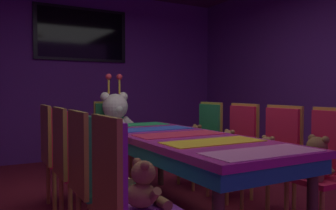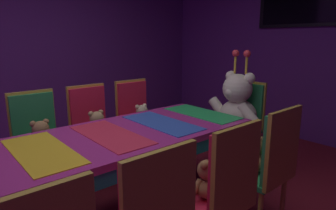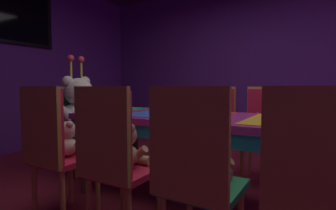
{
  "view_description": "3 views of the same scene",
  "coord_description": "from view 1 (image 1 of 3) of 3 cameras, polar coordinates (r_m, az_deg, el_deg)",
  "views": [
    {
      "loc": [
        -1.52,
        -2.55,
        1.11
      ],
      "look_at": [
        0.07,
        0.33,
        0.98
      ],
      "focal_mm": 36.92,
      "sensor_mm": 36.0,
      "label": 1
    },
    {
      "loc": [
        1.86,
        -1.03,
        1.44
      ],
      "look_at": [
        0.24,
        0.36,
        0.96
      ],
      "focal_mm": 31.05,
      "sensor_mm": 36.0,
      "label": 2
    },
    {
      "loc": [
        -2.02,
        -0.82,
        0.98
      ],
      "look_at": [
        0.06,
        0.42,
        0.81
      ],
      "focal_mm": 27.85,
      "sensor_mm": 36.0,
      "label": 3
    }
  ],
  "objects": [
    {
      "name": "chair_right_3",
      "position": [
        4.16,
        6.27,
        -4.91
      ],
      "size": [
        0.42,
        0.41,
        0.98
      ],
      "rotation": [
        0.0,
        0.0,
        3.14
      ],
      "color": "#268C4C",
      "rests_on": "ground_plane"
    },
    {
      "name": "chair_left_0",
      "position": [
        1.93,
        -7.92,
        -13.33
      ],
      "size": [
        0.42,
        0.41,
        0.98
      ],
      "color": "purple",
      "rests_on": "ground_plane"
    },
    {
      "name": "teddy_left_2",
      "position": [
        2.97,
        -13.2,
        -8.1
      ],
      "size": [
        0.24,
        0.31,
        0.29
      ],
      "color": "tan",
      "rests_on": "chair_left_2"
    },
    {
      "name": "chair_left_1",
      "position": [
        2.42,
        -12.81,
        -10.16
      ],
      "size": [
        0.42,
        0.41,
        0.98
      ],
      "color": "#268C4C",
      "rests_on": "ground_plane"
    },
    {
      "name": "teddy_right_0",
      "position": [
        2.9,
        23.29,
        -8.25
      ],
      "size": [
        0.26,
        0.34,
        0.32
      ],
      "rotation": [
        0.0,
        0.0,
        3.14
      ],
      "color": "brown",
      "rests_on": "chair_right_0"
    },
    {
      "name": "king_teddy_bear",
      "position": [
        4.4,
        -8.65,
        -2.67
      ],
      "size": [
        0.68,
        0.53,
        0.88
      ],
      "rotation": [
        0.0,
        0.0,
        -1.57
      ],
      "color": "silver",
      "rests_on": "throne_chair"
    },
    {
      "name": "teddy_right_2",
      "position": [
        3.65,
        9.91,
        -6.35
      ],
      "size": [
        0.21,
        0.28,
        0.26
      ],
      "rotation": [
        0.0,
        0.0,
        3.14
      ],
      "color": "olive",
      "rests_on": "chair_right_2"
    },
    {
      "name": "wall_back",
      "position": [
        5.96,
        -14.22,
        4.93
      ],
      "size": [
        5.2,
        0.12,
        2.8
      ],
      "primitive_type": "cube",
      "color": "#59267F",
      "rests_on": "ground_plane"
    },
    {
      "name": "teddy_right_3",
      "position": [
        4.08,
        4.63,
        -5.36
      ],
      "size": [
        0.22,
        0.28,
        0.27
      ],
      "rotation": [
        0.0,
        0.0,
        3.14
      ],
      "color": "brown",
      "rests_on": "chair_right_3"
    },
    {
      "name": "teddy_left_1",
      "position": [
        2.46,
        -9.52,
        -10.19
      ],
      "size": [
        0.24,
        0.31,
        0.29
      ],
      "color": "#9E7247",
      "rests_on": "chair_left_1"
    },
    {
      "name": "banquet_table",
      "position": [
        3.01,
        1.79,
        -6.54
      ],
      "size": [
        0.9,
        2.36,
        0.75
      ],
      "color": "#B22D8C",
      "rests_on": "ground_plane"
    },
    {
      "name": "chair_right_1",
      "position": [
        3.34,
        17.71,
        -6.76
      ],
      "size": [
        0.42,
        0.41,
        0.98
      ],
      "rotation": [
        0.0,
        0.0,
        3.14
      ],
      "color": "red",
      "rests_on": "ground_plane"
    },
    {
      "name": "teddy_right_1",
      "position": [
        3.24,
        15.97,
        -7.5
      ],
      "size": [
        0.21,
        0.27,
        0.26
      ],
      "rotation": [
        0.0,
        0.0,
        3.14
      ],
      "color": "olive",
      "rests_on": "chair_right_1"
    },
    {
      "name": "chair_left_3",
      "position": [
        3.47,
        -18.22,
        -6.42
      ],
      "size": [
        0.42,
        0.41,
        0.98
      ],
      "color": "red",
      "rests_on": "ground_plane"
    },
    {
      "name": "wall_tv",
      "position": [
        5.93,
        -14.05,
        11.26
      ],
      "size": [
        1.5,
        0.06,
        0.87
      ],
      "color": "black"
    },
    {
      "name": "teddy_left_0",
      "position": [
        1.99,
        -3.95,
        -13.42
      ],
      "size": [
        0.23,
        0.29,
        0.28
      ],
      "color": "olive",
      "rests_on": "chair_left_0"
    },
    {
      "name": "chair_right_2",
      "position": [
        3.73,
        11.62,
        -5.76
      ],
      "size": [
        0.42,
        0.41,
        0.98
      ],
      "rotation": [
        0.0,
        0.0,
        3.14
      ],
      "color": "red",
      "rests_on": "ground_plane"
    },
    {
      "name": "throne_chair",
      "position": [
        4.57,
        -9.38,
        -4.28
      ],
      "size": [
        0.41,
        0.42,
        0.98
      ],
      "rotation": [
        0.0,
        0.0,
        -1.57
      ],
      "color": "#268C4C",
      "rests_on": "ground_plane"
    },
    {
      "name": "chair_right_0",
      "position": [
        3.01,
        25.0,
        -7.85
      ],
      "size": [
        0.42,
        0.41,
        0.98
      ],
      "rotation": [
        0.0,
        0.0,
        3.14
      ],
      "color": "red",
      "rests_on": "ground_plane"
    },
    {
      "name": "chair_left_2",
      "position": [
        2.93,
        -15.94,
        -7.99
      ],
      "size": [
        0.42,
        0.41,
        0.98
      ],
      "color": "red",
      "rests_on": "ground_plane"
    },
    {
      "name": "teddy_left_3",
      "position": [
        3.51,
        -15.9,
        -6.67
      ],
      "size": [
        0.22,
        0.29,
        0.27
      ],
      "color": "beige",
      "rests_on": "chair_left_3"
    }
  ]
}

